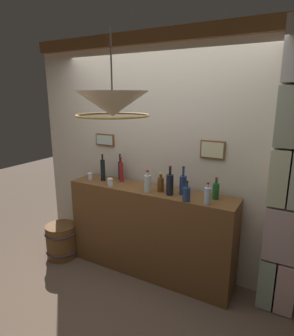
# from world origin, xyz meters

# --- Properties ---
(ground_plane) EXTENTS (12.00, 12.00, 0.00)m
(ground_plane) POSITION_xyz_m (0.00, 0.00, 0.00)
(ground_plane) COLOR brown
(panelled_rear_partition) EXTENTS (3.47, 0.15, 2.72)m
(panelled_rear_partition) POSITION_xyz_m (0.00, 1.10, 1.44)
(panelled_rear_partition) COLOR beige
(panelled_rear_partition) RESTS_ON ground
(stone_pillar) EXTENTS (0.33, 0.33, 2.65)m
(stone_pillar) POSITION_xyz_m (1.37, 0.96, 1.34)
(stone_pillar) COLOR #98A993
(stone_pillar) RESTS_ON ground
(bar_shelf_unit) EXTENTS (1.96, 0.40, 1.03)m
(bar_shelf_unit) POSITION_xyz_m (0.00, 0.82, 0.52)
(bar_shelf_unit) COLOR brown
(bar_shelf_unit) RESTS_ON ground
(liquor_bottle_port) EXTENTS (0.06, 0.06, 0.21)m
(liquor_bottle_port) POSITION_xyz_m (0.70, 0.69, 1.12)
(liquor_bottle_port) COLOR #A8C1D9
(liquor_bottle_port) RESTS_ON bar_shelf_unit
(liquor_bottle_vodka) EXTENTS (0.07, 0.07, 0.30)m
(liquor_bottle_vodka) POSITION_xyz_m (0.40, 0.83, 1.14)
(liquor_bottle_vodka) COLOR navy
(liquor_bottle_vodka) RESTS_ON bar_shelf_unit
(liquor_bottle_mezcal) EXTENTS (0.08, 0.08, 0.21)m
(liquor_bottle_mezcal) POSITION_xyz_m (0.50, 0.67, 1.11)
(liquor_bottle_mezcal) COLOR navy
(liquor_bottle_mezcal) RESTS_ON bar_shelf_unit
(liquor_bottle_sherry) EXTENTS (0.07, 0.07, 0.24)m
(liquor_bottle_sherry) POSITION_xyz_m (0.04, 0.72, 1.13)
(liquor_bottle_sherry) COLOR silver
(liquor_bottle_sherry) RESTS_ON bar_shelf_unit
(liquor_bottle_gin) EXTENTS (0.07, 0.07, 0.22)m
(liquor_bottle_gin) POSITION_xyz_m (0.73, 0.87, 1.12)
(liquor_bottle_gin) COLOR #185722
(liquor_bottle_gin) RESTS_ON bar_shelf_unit
(liquor_bottle_tequila) EXTENTS (0.06, 0.06, 0.33)m
(liquor_bottle_tequila) POSITION_xyz_m (-0.64, 0.82, 1.17)
(liquor_bottle_tequila) COLOR black
(liquor_bottle_tequila) RESTS_ON bar_shelf_unit
(liquor_bottle_rye) EXTENTS (0.05, 0.05, 0.32)m
(liquor_bottle_rye) POSITION_xyz_m (-0.49, 0.97, 1.16)
(liquor_bottle_rye) COLOR black
(liquor_bottle_rye) RESTS_ON bar_shelf_unit
(liquor_bottle_scotch) EXTENTS (0.07, 0.07, 0.21)m
(liquor_bottle_scotch) POSITION_xyz_m (0.15, 0.80, 1.12)
(liquor_bottle_scotch) COLOR #5A3614
(liquor_bottle_scotch) RESTS_ON bar_shelf_unit
(liquor_bottle_vermouth) EXTENTS (0.08, 0.08, 0.31)m
(liquor_bottle_vermouth) POSITION_xyz_m (0.28, 0.75, 1.15)
(liquor_bottle_vermouth) COLOR black
(liquor_bottle_vermouth) RESTS_ON bar_shelf_unit
(liquor_bottle_brandy) EXTENTS (0.05, 0.05, 0.31)m
(liquor_bottle_brandy) POSITION_xyz_m (-0.42, 0.90, 1.16)
(liquor_bottle_brandy) COLOR maroon
(liquor_bottle_brandy) RESTS_ON bar_shelf_unit
(glass_tumbler_rocks) EXTENTS (0.06, 0.06, 0.09)m
(glass_tumbler_rocks) POSITION_xyz_m (-0.44, 0.70, 1.08)
(glass_tumbler_rocks) COLOR silver
(glass_tumbler_rocks) RESTS_ON bar_shelf_unit
(glass_tumbler_highball) EXTENTS (0.06, 0.06, 0.08)m
(glass_tumbler_highball) POSITION_xyz_m (-0.81, 0.78, 1.08)
(glass_tumbler_highball) COLOR silver
(glass_tumbler_highball) RESTS_ON bar_shelf_unit
(pendant_lamp) EXTENTS (0.53, 0.53, 0.60)m
(pendant_lamp) POSITION_xyz_m (0.21, -0.12, 1.98)
(pendant_lamp) COLOR #EFE5C6
(wooden_barrel) EXTENTS (0.41, 0.41, 0.44)m
(wooden_barrel) POSITION_xyz_m (-1.15, 0.56, 0.22)
(wooden_barrel) COLOR brown
(wooden_barrel) RESTS_ON ground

